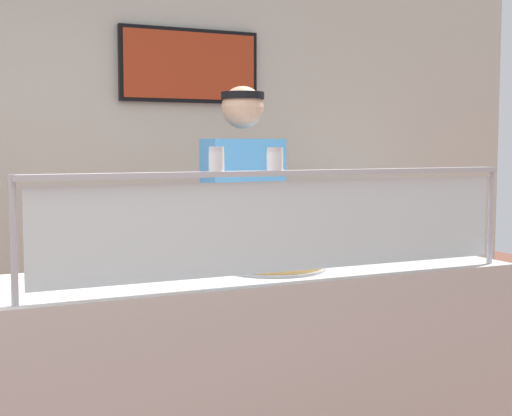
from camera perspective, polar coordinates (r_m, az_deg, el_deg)
The scene contains 10 objects.
shop_rear_unit at distance 5.05m, azimuth -10.35°, elevation 3.62°, with size 6.60×0.13×2.70m.
serving_counter at distance 3.17m, azimuth 0.06°, elevation -13.35°, with size 2.20×0.68×0.95m, color #BCB7B2.
sneeze_guard at distance 2.77m, azimuth 2.54°, elevation -0.22°, with size 2.02×0.06×0.42m.
pizza_tray at distance 3.07m, azimuth 1.39°, elevation -4.50°, with size 0.44×0.44×0.04m.
pizza_server at distance 3.05m, azimuth 1.45°, elevation -4.15°, with size 0.07×0.28×0.01m, color #ADAFB7.
parmesan_shaker at distance 2.64m, azimuth -3.10°, elevation 3.71°, with size 0.06×0.06×0.09m.
pepper_flake_shaker at distance 2.73m, azimuth 1.49°, elevation 3.73°, with size 0.06×0.06×0.09m.
worker_figure at distance 3.66m, azimuth -0.94°, elevation -2.34°, with size 0.41×0.50×1.76m.
prep_shelf at distance 5.42m, azimuth 9.13°, elevation -6.01°, with size 0.70×0.55×0.89m, color #B7BABF.
pizza_box_stack at distance 5.35m, azimuth 9.25°, elevation -0.35°, with size 0.47×0.46×0.18m.
Camera 1 is at (-0.18, -2.38, 1.47)m, focal length 51.29 mm.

